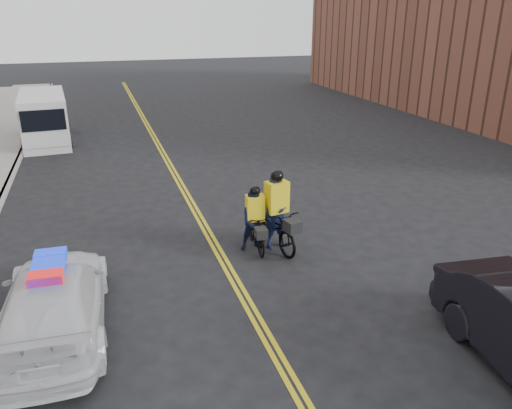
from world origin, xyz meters
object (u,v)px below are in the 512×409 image
Objects in this scene: police_cruiser at (54,301)px; cargo_van at (45,119)px; cyclist_far at (255,225)px; cyclist_near at (277,221)px.

police_cruiser is 0.86× the size of cargo_van.
cargo_van is 15.44m from cyclist_far.
cyclist_far is (-0.58, 0.06, -0.05)m from cyclist_near.
police_cruiser is at bearing -168.58° from cyclist_near.
police_cruiser is at bearing -89.77° from cargo_van.
cyclist_near is (5.42, 2.27, 0.06)m from police_cruiser.
cargo_van is at bearing -83.58° from police_cruiser.
cyclist_near is at bearing -1.44° from cyclist_far.
cyclist_far is at bearing -152.00° from police_cruiser.
cargo_van is at bearing 103.49° from cyclist_near.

